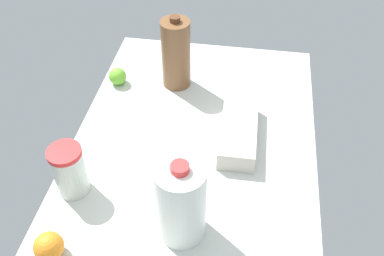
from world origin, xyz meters
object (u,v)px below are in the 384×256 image
object	(u,v)px
chocolate_milk_jug	(176,54)
orange_beside_bowl	(49,247)
egg_carton	(238,131)
milk_jug	(181,202)
lime_loose	(118,76)
tumbler_cup	(70,171)

from	to	relation	value
chocolate_milk_jug	orange_beside_bowl	world-z (taller)	chocolate_milk_jug
egg_carton	milk_jug	distance (cm)	38.82
egg_carton	chocolate_milk_jug	bearing A→B (deg)	-136.70
chocolate_milk_jug	lime_loose	distance (cm)	23.49
lime_loose	tumbler_cup	bearing A→B (deg)	1.52
egg_carton	lime_loose	distance (cm)	50.48
chocolate_milk_jug	egg_carton	bearing A→B (deg)	44.16
tumbler_cup	orange_beside_bowl	xyz separation A→B (cm)	(20.70, 1.63, -4.23)
lime_loose	egg_carton	bearing A→B (deg)	64.59
chocolate_milk_jug	tumbler_cup	world-z (taller)	chocolate_milk_jug
milk_jug	egg_carton	bearing A→B (deg)	161.76
chocolate_milk_jug	tumbler_cup	distance (cm)	56.50
milk_jug	chocolate_milk_jug	bearing A→B (deg)	-168.34
egg_carton	tumbler_cup	xyz separation A→B (cm)	(27.50, -44.30, 4.66)
egg_carton	lime_loose	xyz separation A→B (cm)	(-21.66, -45.60, -0.13)
tumbler_cup	chocolate_milk_jug	bearing A→B (deg)	159.35
chocolate_milk_jug	egg_carton	size ratio (longest dim) A/B	0.95
orange_beside_bowl	lime_loose	world-z (taller)	orange_beside_bowl
tumbler_cup	orange_beside_bowl	size ratio (longest dim) A/B	2.13
tumbler_cup	milk_jug	world-z (taller)	milk_jug
orange_beside_bowl	tumbler_cup	bearing A→B (deg)	-175.49
tumbler_cup	lime_loose	xyz separation A→B (cm)	(-49.16, -1.30, -4.79)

